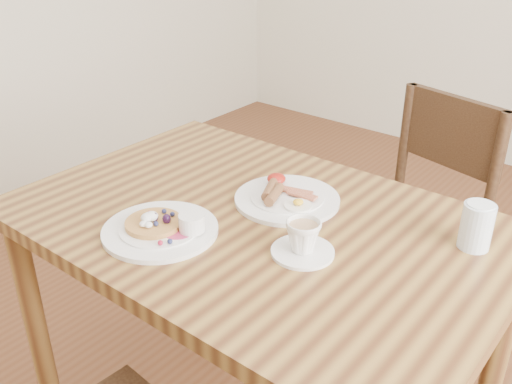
{
  "coord_description": "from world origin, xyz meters",
  "views": [
    {
      "loc": [
        0.76,
        -0.94,
        1.44
      ],
      "look_at": [
        0.0,
        0.0,
        0.82
      ],
      "focal_mm": 40.0,
      "sensor_mm": 36.0,
      "label": 1
    }
  ],
  "objects_px": {
    "dining_table": "(256,252)",
    "breakfast_plate": "(286,197)",
    "water_glass": "(477,226)",
    "pancake_plate": "(162,228)",
    "chair_far": "(415,214)",
    "teacup_saucer": "(303,240)"
  },
  "relations": [
    {
      "from": "dining_table",
      "to": "breakfast_plate",
      "type": "relative_size",
      "value": 4.44
    },
    {
      "from": "teacup_saucer",
      "to": "pancake_plate",
      "type": "bearing_deg",
      "value": -156.41
    },
    {
      "from": "pancake_plate",
      "to": "breakfast_plate",
      "type": "relative_size",
      "value": 1.0
    },
    {
      "from": "water_glass",
      "to": "chair_far",
      "type": "bearing_deg",
      "value": 123.55
    },
    {
      "from": "chair_far",
      "to": "water_glass",
      "type": "height_order",
      "value": "chair_far"
    },
    {
      "from": "dining_table",
      "to": "teacup_saucer",
      "type": "relative_size",
      "value": 8.57
    },
    {
      "from": "chair_far",
      "to": "teacup_saucer",
      "type": "bearing_deg",
      "value": 108.56
    },
    {
      "from": "chair_far",
      "to": "pancake_plate",
      "type": "distance_m",
      "value": 0.97
    },
    {
      "from": "pancake_plate",
      "to": "teacup_saucer",
      "type": "relative_size",
      "value": 1.93
    },
    {
      "from": "pancake_plate",
      "to": "chair_far",
      "type": "bearing_deg",
      "value": 74.42
    },
    {
      "from": "water_glass",
      "to": "pancake_plate",
      "type": "bearing_deg",
      "value": -146.11
    },
    {
      "from": "breakfast_plate",
      "to": "water_glass",
      "type": "bearing_deg",
      "value": 10.73
    },
    {
      "from": "chair_far",
      "to": "teacup_saucer",
      "type": "xyz_separation_m",
      "value": [
        0.05,
        -0.76,
        0.29
      ]
    },
    {
      "from": "water_glass",
      "to": "dining_table",
      "type": "bearing_deg",
      "value": -156.42
    },
    {
      "from": "pancake_plate",
      "to": "teacup_saucer",
      "type": "bearing_deg",
      "value": 23.59
    },
    {
      "from": "dining_table",
      "to": "chair_far",
      "type": "xyz_separation_m",
      "value": [
        0.13,
        0.71,
        -0.16
      ]
    },
    {
      "from": "pancake_plate",
      "to": "water_glass",
      "type": "distance_m",
      "value": 0.71
    },
    {
      "from": "breakfast_plate",
      "to": "teacup_saucer",
      "type": "xyz_separation_m",
      "value": [
        0.17,
        -0.17,
        0.02
      ]
    },
    {
      "from": "pancake_plate",
      "to": "water_glass",
      "type": "xyz_separation_m",
      "value": [
        0.58,
        0.39,
        0.04
      ]
    },
    {
      "from": "dining_table",
      "to": "breakfast_plate",
      "type": "bearing_deg",
      "value": 87.3
    },
    {
      "from": "chair_far",
      "to": "breakfast_plate",
      "type": "height_order",
      "value": "chair_far"
    },
    {
      "from": "chair_far",
      "to": "water_glass",
      "type": "bearing_deg",
      "value": 138.12
    }
  ]
}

